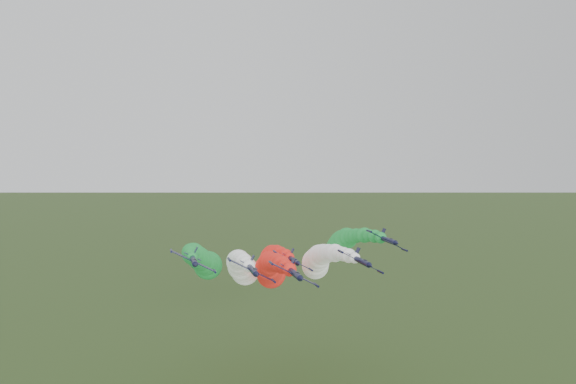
% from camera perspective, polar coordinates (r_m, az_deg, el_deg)
% --- Properties ---
extents(jet_lead, '(15.89, 65.75, 17.96)m').
position_cam_1_polar(jet_lead, '(137.04, -1.81, -7.81)').
color(jet_lead, black).
rests_on(jet_lead, ground).
extents(jet_inner_left, '(15.79, 65.65, 17.86)m').
position_cam_1_polar(jet_inner_left, '(141.71, -4.71, -7.55)').
color(jet_inner_left, black).
rests_on(jet_inner_left, ground).
extents(jet_inner_right, '(15.77, 65.63, 17.83)m').
position_cam_1_polar(jet_inner_right, '(146.74, 3.12, -6.97)').
color(jet_inner_right, black).
rests_on(jet_inner_right, ground).
extents(jet_outer_left, '(16.00, 65.85, 18.06)m').
position_cam_1_polar(jet_outer_left, '(147.09, -8.81, -6.85)').
color(jet_outer_left, black).
rests_on(jet_outer_left, ground).
extents(jet_outer_right, '(15.17, 65.02, 17.23)m').
position_cam_1_polar(jet_outer_right, '(155.50, 5.46, -5.32)').
color(jet_outer_right, black).
rests_on(jet_outer_right, ground).
extents(jet_trail, '(15.58, 65.44, 17.65)m').
position_cam_1_polar(jet_trail, '(159.86, -1.52, -6.86)').
color(jet_trail, black).
rests_on(jet_trail, ground).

